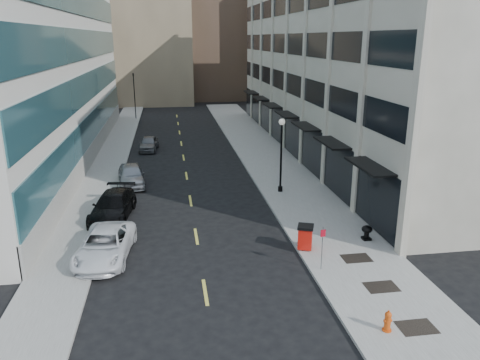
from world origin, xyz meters
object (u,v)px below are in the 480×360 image
object	(u,v)px
car_white_van	(105,245)
fire_hydrant	(388,321)
trash_bin	(305,236)
sign_post	(323,242)
lamppost	(281,148)
car_silver_sedan	(131,175)
urn_planter	(367,231)
car_grey_sedan	(149,143)
car_black_pickup	(113,206)
traffic_signal	(133,76)

from	to	relation	value
car_white_van	fire_hydrant	world-z (taller)	car_white_van
trash_bin	sign_post	bearing A→B (deg)	-66.14
lamppost	sign_post	bearing A→B (deg)	-94.09
car_silver_sedan	lamppost	world-z (taller)	lamppost
car_white_van	urn_planter	size ratio (longest dim) A/B	6.56
lamppost	urn_planter	distance (m)	9.52
car_silver_sedan	urn_planter	bearing A→B (deg)	-49.80
car_grey_sedan	lamppost	xyz separation A→B (m)	(9.55, -14.81, 2.56)
car_black_pickup	lamppost	distance (m)	11.82
traffic_signal	lamppost	world-z (taller)	traffic_signal
traffic_signal	trash_bin	size ratio (longest dim) A/B	5.47
car_silver_sedan	fire_hydrant	world-z (taller)	car_silver_sedan
car_white_van	sign_post	bearing A→B (deg)	-10.53
fire_hydrant	car_black_pickup	bearing A→B (deg)	126.89
car_black_pickup	sign_post	xyz separation A→B (m)	(10.32, -8.60, 0.78)
fire_hydrant	sign_post	bearing A→B (deg)	97.36
car_black_pickup	sign_post	size ratio (longest dim) A/B	2.47
traffic_signal	fire_hydrant	size ratio (longest dim) A/B	8.26
car_black_pickup	lamppost	bearing A→B (deg)	22.90
car_grey_sedan	traffic_signal	bearing A→B (deg)	102.51
car_grey_sedan	fire_hydrant	size ratio (longest dim) A/B	4.78
car_black_pickup	traffic_signal	bearing A→B (deg)	98.86
car_black_pickup	car_grey_sedan	size ratio (longest dim) A/B	1.30
traffic_signal	trash_bin	distance (m)	44.38
car_black_pickup	car_silver_sedan	size ratio (longest dim) A/B	1.13
car_black_pickup	lamppost	xyz separation A→B (m)	(11.15, 3.02, 2.48)
car_white_van	car_grey_sedan	size ratio (longest dim) A/B	1.29
car_white_van	car_silver_sedan	bearing A→B (deg)	93.71
fire_hydrant	trash_bin	size ratio (longest dim) A/B	0.66
fire_hydrant	sign_post	world-z (taller)	sign_post
trash_bin	lamppost	world-z (taller)	lamppost
car_grey_sedan	trash_bin	xyz separation A→B (m)	(8.60, -24.16, 0.15)
lamppost	urn_planter	xyz separation A→B (m)	(2.63, -8.76, -2.62)
car_black_pickup	car_silver_sedan	bearing A→B (deg)	91.98
car_black_pickup	trash_bin	size ratio (longest dim) A/B	4.13
car_grey_sedan	lamppost	size ratio (longest dim) A/B	0.77
car_silver_sedan	trash_bin	xyz separation A→B (m)	(9.54, -12.90, 0.04)
car_grey_sedan	trash_bin	world-z (taller)	trash_bin
car_black_pickup	fire_hydrant	xyz separation A→B (m)	(11.20, -13.61, -0.20)
traffic_signal	car_white_van	size ratio (longest dim) A/B	1.34
car_grey_sedan	fire_hydrant	distance (m)	32.87
car_silver_sedan	lamppost	size ratio (longest dim) A/B	0.89
car_grey_sedan	car_silver_sedan	bearing A→B (deg)	-89.30
traffic_signal	urn_planter	world-z (taller)	traffic_signal
sign_post	urn_planter	bearing A→B (deg)	30.25
traffic_signal	car_grey_sedan	xyz separation A→B (m)	(2.30, -18.58, -5.03)
car_white_van	urn_planter	world-z (taller)	car_white_van
car_silver_sedan	sign_post	xyz separation A→B (m)	(9.66, -15.17, 0.75)
fire_hydrant	urn_planter	world-z (taller)	fire_hydrant
traffic_signal	sign_post	size ratio (longest dim) A/B	3.27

